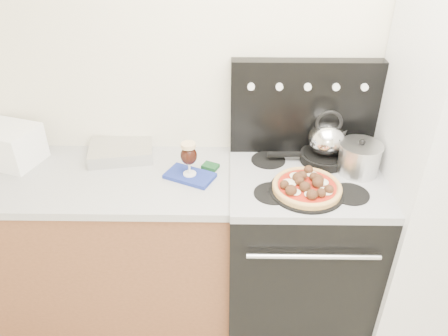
{
  "coord_description": "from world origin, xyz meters",
  "views": [
    {
      "loc": [
        -0.3,
        -0.64,
        2.12
      ],
      "look_at": [
        -0.33,
        1.05,
        1.05
      ],
      "focal_mm": 35.0,
      "sensor_mm": 36.0,
      "label": 1
    }
  ],
  "objects_px": {
    "base_cabinet": "(101,245)",
    "toaster_oven": "(7,145)",
    "oven_mitt": "(190,176)",
    "stove_body": "(298,248)",
    "tea_kettle": "(327,136)",
    "pizza": "(307,186)",
    "skillet": "(324,157)",
    "beer_glass": "(189,159)",
    "stock_pot": "(359,159)",
    "pizza_pan": "(306,191)"
  },
  "relations": [
    {
      "from": "beer_glass",
      "to": "tea_kettle",
      "type": "relative_size",
      "value": 0.88
    },
    {
      "from": "oven_mitt",
      "to": "stove_body",
      "type": "bearing_deg",
      "value": -1.14
    },
    {
      "from": "pizza",
      "to": "toaster_oven",
      "type": "bearing_deg",
      "value": 169.23
    },
    {
      "from": "base_cabinet",
      "to": "toaster_oven",
      "type": "height_order",
      "value": "toaster_oven"
    },
    {
      "from": "pizza_pan",
      "to": "toaster_oven",
      "type": "bearing_deg",
      "value": 169.23
    },
    {
      "from": "base_cabinet",
      "to": "oven_mitt",
      "type": "bearing_deg",
      "value": -1.47
    },
    {
      "from": "stove_body",
      "to": "beer_glass",
      "type": "xyz_separation_m",
      "value": [
        -0.58,
        0.01,
        0.57
      ]
    },
    {
      "from": "base_cabinet",
      "to": "pizza_pan",
      "type": "relative_size",
      "value": 4.12
    },
    {
      "from": "pizza_pan",
      "to": "stove_body",
      "type": "bearing_deg",
      "value": 81.22
    },
    {
      "from": "beer_glass",
      "to": "skillet",
      "type": "distance_m",
      "value": 0.71
    },
    {
      "from": "pizza",
      "to": "tea_kettle",
      "type": "xyz_separation_m",
      "value": [
        0.13,
        0.28,
        0.11
      ]
    },
    {
      "from": "stove_body",
      "to": "stock_pot",
      "type": "relative_size",
      "value": 4.33
    },
    {
      "from": "oven_mitt",
      "to": "skillet",
      "type": "bearing_deg",
      "value": 11.28
    },
    {
      "from": "base_cabinet",
      "to": "beer_glass",
      "type": "distance_m",
      "value": 0.78
    },
    {
      "from": "toaster_oven",
      "to": "pizza_pan",
      "type": "bearing_deg",
      "value": 7.44
    },
    {
      "from": "stove_body",
      "to": "stock_pot",
      "type": "bearing_deg",
      "value": 10.48
    },
    {
      "from": "pizza_pan",
      "to": "pizza",
      "type": "relative_size",
      "value": 1.09
    },
    {
      "from": "toaster_oven",
      "to": "stock_pot",
      "type": "relative_size",
      "value": 1.54
    },
    {
      "from": "oven_mitt",
      "to": "beer_glass",
      "type": "distance_m",
      "value": 0.1
    },
    {
      "from": "base_cabinet",
      "to": "oven_mitt",
      "type": "relative_size",
      "value": 6.06
    },
    {
      "from": "oven_mitt",
      "to": "toaster_oven",
      "type": "bearing_deg",
      "value": 171.23
    },
    {
      "from": "skillet",
      "to": "pizza",
      "type": "bearing_deg",
      "value": -114.97
    },
    {
      "from": "oven_mitt",
      "to": "pizza",
      "type": "distance_m",
      "value": 0.58
    },
    {
      "from": "beer_glass",
      "to": "stock_pot",
      "type": "xyz_separation_m",
      "value": [
        0.84,
        0.04,
        -0.02
      ]
    },
    {
      "from": "base_cabinet",
      "to": "toaster_oven",
      "type": "relative_size",
      "value": 4.63
    },
    {
      "from": "oven_mitt",
      "to": "skillet",
      "type": "height_order",
      "value": "skillet"
    },
    {
      "from": "toaster_oven",
      "to": "tea_kettle",
      "type": "bearing_deg",
      "value": 17.85
    },
    {
      "from": "oven_mitt",
      "to": "stock_pot",
      "type": "bearing_deg",
      "value": 2.47
    },
    {
      "from": "toaster_oven",
      "to": "skillet",
      "type": "height_order",
      "value": "toaster_oven"
    },
    {
      "from": "base_cabinet",
      "to": "stock_pot",
      "type": "bearing_deg",
      "value": 0.96
    },
    {
      "from": "stove_body",
      "to": "tea_kettle",
      "type": "relative_size",
      "value": 4.31
    },
    {
      "from": "tea_kettle",
      "to": "stove_body",
      "type": "bearing_deg",
      "value": -130.46
    },
    {
      "from": "oven_mitt",
      "to": "skillet",
      "type": "xyz_separation_m",
      "value": [
        0.69,
        0.14,
        0.03
      ]
    },
    {
      "from": "beer_glass",
      "to": "skillet",
      "type": "height_order",
      "value": "beer_glass"
    },
    {
      "from": "toaster_oven",
      "to": "stock_pot",
      "type": "height_order",
      "value": "toaster_oven"
    },
    {
      "from": "tea_kettle",
      "to": "pizza",
      "type": "bearing_deg",
      "value": -119.08
    },
    {
      "from": "oven_mitt",
      "to": "pizza",
      "type": "xyz_separation_m",
      "value": [
        0.56,
        -0.14,
        0.04
      ]
    },
    {
      "from": "pizza_pan",
      "to": "skillet",
      "type": "distance_m",
      "value": 0.31
    },
    {
      "from": "stock_pot",
      "to": "pizza_pan",
      "type": "bearing_deg",
      "value": -147.46
    },
    {
      "from": "pizza",
      "to": "tea_kettle",
      "type": "relative_size",
      "value": 1.58
    },
    {
      "from": "tea_kettle",
      "to": "stock_pot",
      "type": "distance_m",
      "value": 0.19
    },
    {
      "from": "toaster_oven",
      "to": "stock_pot",
      "type": "bearing_deg",
      "value": 14.65
    },
    {
      "from": "stove_body",
      "to": "skillet",
      "type": "bearing_deg",
      "value": 53.66
    },
    {
      "from": "stove_body",
      "to": "pizza_pan",
      "type": "distance_m",
      "value": 0.5
    },
    {
      "from": "oven_mitt",
      "to": "beer_glass",
      "type": "height_order",
      "value": "beer_glass"
    },
    {
      "from": "stove_body",
      "to": "stock_pot",
      "type": "distance_m",
      "value": 0.61
    },
    {
      "from": "toaster_oven",
      "to": "oven_mitt",
      "type": "xyz_separation_m",
      "value": [
        0.96,
        -0.15,
        -0.09
      ]
    },
    {
      "from": "oven_mitt",
      "to": "tea_kettle",
      "type": "distance_m",
      "value": 0.72
    },
    {
      "from": "base_cabinet",
      "to": "beer_glass",
      "type": "bearing_deg",
      "value": -1.47
    },
    {
      "from": "beer_glass",
      "to": "skillet",
      "type": "xyz_separation_m",
      "value": [
        0.69,
        0.14,
        -0.07
      ]
    }
  ]
}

